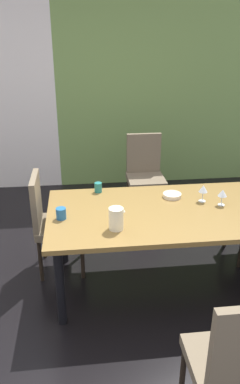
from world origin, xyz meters
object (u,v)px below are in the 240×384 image
(cup_north, at_px, (61,213))
(wine_glass_center, at_px, (203,189))
(chair_left_far, at_px, (51,219))
(wine_glass_right, at_px, (223,193))
(chair_head_near, at_px, (238,364))
(dining_table, at_px, (170,217))
(serving_bowl_rear, at_px, (172,195))
(chair_head_far, at_px, (145,171))
(cup_east, at_px, (98,187))
(pitcher_corner, at_px, (116,219))

(cup_north, bearing_deg, wine_glass_center, 8.77)
(chair_left_far, relative_size, wine_glass_center, 6.28)
(wine_glass_center, distance_m, cup_north, 1.25)
(wine_glass_right, bearing_deg, wine_glass_center, 146.20)
(chair_head_near, bearing_deg, dining_table, 90.86)
(chair_head_near, height_order, wine_glass_right, chair_head_near)
(serving_bowl_rear, distance_m, cup_north, 1.04)
(chair_head_far, relative_size, serving_bowl_rear, 5.92)
(cup_east, relative_size, pitcher_corner, 0.52)
(cup_north, bearing_deg, chair_head_far, 57.42)
(chair_head_near, bearing_deg, cup_east, 107.78)
(chair_head_far, xyz_separation_m, wine_glass_center, (0.28, -1.30, 0.31))
(chair_head_far, bearing_deg, cup_east, 57.86)
(chair_head_near, xyz_separation_m, cup_north, (-0.93, 1.39, 0.22))
(cup_east, xyz_separation_m, cup_north, (-0.33, -0.50, 0.00))
(wine_glass_center, height_order, cup_north, wine_glass_center)
(chair_head_near, bearing_deg, chair_left_far, 120.72)
(dining_table, height_order, chair_head_far, chair_head_far)
(wine_glass_center, bearing_deg, dining_table, -157.22)
(pitcher_corner, bearing_deg, chair_head_far, 72.79)
(serving_bowl_rear, height_order, pitcher_corner, pitcher_corner)
(cup_north, bearing_deg, wine_glass_right, 4.01)
(chair_head_far, distance_m, serving_bowl_rear, 1.20)
(chair_left_far, bearing_deg, serving_bowl_rear, 86.17)
(wine_glass_center, bearing_deg, chair_head_far, 102.25)
(serving_bowl_rear, height_order, cup_north, cup_north)
(chair_left_far, xyz_separation_m, cup_east, (0.45, 0.12, 0.24))
(chair_head_near, bearing_deg, serving_bowl_rear, 88.07)
(serving_bowl_rear, relative_size, pitcher_corner, 0.93)
(chair_head_far, bearing_deg, chair_head_near, 89.60)
(wine_glass_right, height_order, wine_glass_center, wine_glass_center)
(chair_head_near, relative_size, cup_north, 11.07)
(chair_left_far, bearing_deg, chair_head_far, 136.06)
(chair_head_near, relative_size, serving_bowl_rear, 6.24)
(wine_glass_center, bearing_deg, chair_left_far, 172.00)
(chair_head_far, height_order, serving_bowl_rear, chair_head_far)
(cup_east, height_order, cup_north, cup_north)
(serving_bowl_rear, xyz_separation_m, pitcher_corner, (-0.57, -0.52, 0.07))
(cup_north, xyz_separation_m, pitcher_corner, (0.42, -0.22, 0.04))
(dining_table, distance_m, serving_bowl_rear, 0.28)
(wine_glass_right, xyz_separation_m, cup_north, (-1.38, -0.10, -0.06))
(serving_bowl_rear, xyz_separation_m, cup_north, (-0.99, -0.31, 0.03))
(chair_head_far, height_order, wine_glass_right, chair_head_far)
(chair_left_far, distance_m, serving_bowl_rear, 1.13)
(wine_glass_right, relative_size, cup_north, 1.57)
(chair_head_far, bearing_deg, dining_table, 88.34)
(chair_left_far, distance_m, wine_glass_right, 1.55)
(dining_table, height_order, cup_east, cup_east)
(chair_head_far, xyz_separation_m, serving_bowl_rear, (0.04, -1.19, 0.21))
(wine_glass_center, height_order, cup_east, wine_glass_center)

